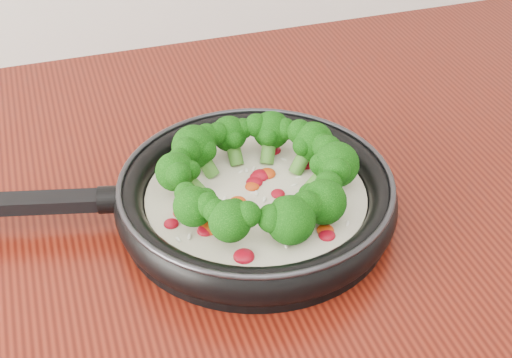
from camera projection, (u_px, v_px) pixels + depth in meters
name	position (u px, v px, depth m)	size (l,w,h in m)	color
skillet	(255.00, 193.00, 0.76)	(0.48, 0.35, 0.08)	black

